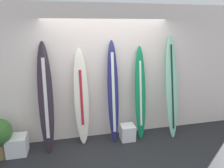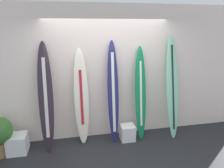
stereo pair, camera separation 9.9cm
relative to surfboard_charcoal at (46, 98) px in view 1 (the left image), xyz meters
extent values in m
cube|color=silver|center=(1.23, 0.38, 0.35)|extent=(7.20, 0.20, 2.80)
ellipsoid|color=#281E28|center=(0.00, 0.00, 0.00)|extent=(0.28, 0.48, 2.10)
cube|color=silver|center=(0.00, -0.02, 0.01)|extent=(0.06, 0.32, 1.49)
ellipsoid|color=white|center=(0.67, 0.11, -0.08)|extent=(0.30, 0.31, 1.95)
cube|color=#B41B27|center=(0.67, 0.08, -0.07)|extent=(0.06, 0.15, 1.11)
cone|color=black|center=(0.67, 0.04, -0.88)|extent=(0.07, 0.08, 0.11)
ellipsoid|color=navy|center=(1.32, 0.05, 0.00)|extent=(0.23, 0.40, 2.10)
cube|color=silver|center=(1.32, 0.01, 0.01)|extent=(0.06, 0.27, 1.61)
ellipsoid|color=#107846|center=(1.91, 0.05, -0.06)|extent=(0.25, 0.40, 1.98)
cube|color=white|center=(1.91, 0.02, -0.06)|extent=(0.05, 0.24, 1.35)
ellipsoid|color=#83CEAC|center=(2.60, 0.01, 0.05)|extent=(0.28, 0.52, 2.19)
cube|color=black|center=(2.60, -0.03, 0.05)|extent=(0.05, 0.37, 1.77)
cone|color=black|center=(2.60, -0.13, -0.86)|extent=(0.07, 0.09, 0.11)
cube|color=silver|center=(1.61, -0.04, -0.89)|extent=(0.30, 0.30, 0.33)
cube|color=white|center=(-0.59, -0.06, -0.87)|extent=(0.36, 0.36, 0.36)
cylinder|color=olive|center=(-0.89, -0.10, -0.91)|extent=(0.30, 0.30, 0.28)
camera|label=1|loc=(0.38, -3.85, 1.31)|focal=33.11mm
camera|label=2|loc=(0.48, -3.87, 1.31)|focal=33.11mm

